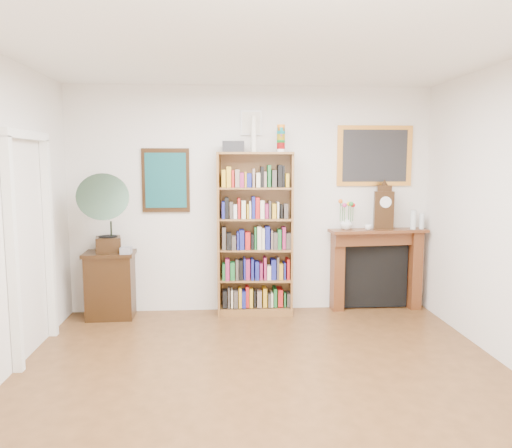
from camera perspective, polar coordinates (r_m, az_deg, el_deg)
The scene contains 15 objects.
room at distance 3.76m, azimuth 1.64°, elevation -0.23°, with size 4.51×5.01×2.81m.
door_casing at distance 5.28m, azimuth -24.30°, elevation -0.22°, with size 0.08×1.02×2.17m.
teal_poster at distance 6.23m, azimuth -10.27°, elevation 4.93°, with size 0.58×0.04×0.78m.
small_picture at distance 6.21m, azimuth -0.55°, elevation 11.50°, with size 0.26×0.04×0.30m.
gilt_painting at distance 6.47m, azimuth 13.40°, elevation 7.59°, with size 0.95×0.04×0.75m.
bookshelf at distance 6.09m, azimuth -0.04°, elevation -0.07°, with size 0.94×0.39×2.29m.
side_cabinet at distance 6.30m, azimuth -16.30°, elevation -6.70°, with size 0.59×0.43×0.80m, color black.
fireplace at distance 6.54m, azimuth 13.54°, elevation -4.29°, with size 1.25×0.39×1.04m.
gramophone at distance 6.04m, azimuth -17.01°, elevation 1.69°, with size 0.72×0.83×0.94m.
cd_stack at distance 6.04m, azimuth -14.64°, elevation -2.95°, with size 0.12×0.12×0.08m, color #A5A4B0.
mantel_clock at distance 6.43m, azimuth 14.39°, elevation 1.78°, with size 0.26×0.17×0.55m.
flower_vase at distance 6.31m, azimuth 10.29°, elevation 0.10°, with size 0.15×0.15×0.16m, color silver.
teacup at distance 6.33m, azimuth 12.68°, elevation -0.35°, with size 0.09×0.09×0.07m, color white.
bottle_left at distance 6.54m, azimuth 17.52°, elevation 0.48°, with size 0.07×0.07×0.24m, color silver.
bottle_right at distance 6.60m, azimuth 18.41°, elevation 0.33°, with size 0.06×0.06×0.20m, color silver.
Camera 1 is at (-0.36, -3.71, 1.88)m, focal length 35.00 mm.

